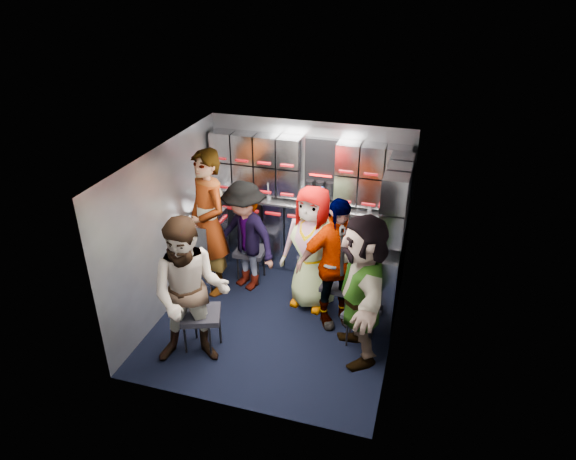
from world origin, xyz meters
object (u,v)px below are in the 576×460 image
(jump_seat_near_left, at_px, (201,317))
(jump_seat_mid_left, at_px, (251,253))
(attendant_arc_c, at_px, (312,248))
(attendant_standing, at_px, (208,223))
(attendant_arc_e, at_px, (361,289))
(jump_seat_near_right, at_px, (361,316))
(attendant_arc_a, at_px, (191,294))
(jump_seat_center, at_px, (315,267))
(attendant_arc_b, at_px, (245,236))
(attendant_arc_d, at_px, (335,264))
(jump_seat_mid_right, at_px, (337,287))

(jump_seat_near_left, distance_m, jump_seat_mid_left, 1.53)
(jump_seat_mid_left, relative_size, attendant_arc_c, 0.29)
(jump_seat_mid_left, relative_size, attendant_standing, 0.24)
(attendant_standing, relative_size, attendant_arc_e, 1.14)
(jump_seat_near_right, xyz_separation_m, attendant_arc_a, (-1.70, -0.79, 0.50))
(jump_seat_center, distance_m, attendant_standing, 1.48)
(jump_seat_near_right, relative_size, attendant_arc_c, 0.28)
(attendant_arc_b, bearing_deg, jump_seat_center, 25.50)
(attendant_arc_e, bearing_deg, jump_seat_near_left, -97.74)
(jump_seat_mid_left, relative_size, jump_seat_center, 0.87)
(jump_seat_near_left, xyz_separation_m, jump_seat_near_right, (1.70, 0.61, -0.07))
(jump_seat_near_right, distance_m, attendant_arc_b, 1.87)
(jump_seat_center, distance_m, attendant_arc_c, 0.41)
(jump_seat_near_right, distance_m, attendant_arc_a, 1.94)
(attendant_arc_e, bearing_deg, attendant_arc_d, -163.77)
(jump_seat_near_left, bearing_deg, attendant_standing, 108.97)
(attendant_arc_c, bearing_deg, jump_seat_center, 102.30)
(jump_seat_mid_right, xyz_separation_m, attendant_arc_b, (-1.29, 0.25, 0.38))
(jump_seat_center, height_order, attendant_standing, attendant_standing)
(jump_seat_near_left, distance_m, attendant_standing, 1.34)
(jump_seat_mid_right, relative_size, attendant_arc_b, 0.28)
(attendant_arc_b, bearing_deg, attendant_arc_d, 4.65)
(attendant_standing, relative_size, attendant_arc_a, 1.13)
(jump_seat_near_left, height_order, jump_seat_mid_right, jump_seat_near_left)
(attendant_standing, height_order, attendant_arc_d, attendant_standing)
(jump_seat_near_left, bearing_deg, jump_seat_near_right, 19.89)
(attendant_arc_c, xyz_separation_m, attendant_arc_e, (0.74, -0.77, 0.05))
(jump_seat_near_right, height_order, attendant_arc_a, attendant_arc_a)
(jump_seat_near_left, xyz_separation_m, jump_seat_center, (0.96, 1.39, 0.00))
(attendant_arc_c, distance_m, attendant_arc_d, 0.46)
(jump_seat_center, xyz_separation_m, attendant_arc_d, (0.36, -0.47, 0.39))
(jump_seat_mid_left, distance_m, attendant_arc_a, 1.77)
(jump_seat_near_right, height_order, attendant_standing, attendant_standing)
(attendant_standing, bearing_deg, jump_seat_near_right, 22.98)
(jump_seat_center, relative_size, attendant_arc_b, 0.35)
(jump_seat_near_left, distance_m, jump_seat_near_right, 1.80)
(jump_seat_near_left, distance_m, attendant_arc_d, 1.65)
(jump_seat_mid_right, relative_size, attendant_standing, 0.22)
(attendant_arc_d, bearing_deg, jump_seat_center, 93.03)
(attendant_arc_a, xyz_separation_m, attendant_arc_d, (1.32, 1.09, -0.04))
(jump_seat_mid_left, distance_m, jump_seat_near_right, 1.91)
(jump_seat_near_left, xyz_separation_m, attendant_standing, (-0.40, 1.16, 0.54))
(jump_seat_near_left, distance_m, attendant_arc_e, 1.80)
(jump_seat_mid_left, bearing_deg, attendant_arc_a, -90.73)
(jump_seat_mid_right, distance_m, jump_seat_near_right, 0.61)
(attendant_standing, bearing_deg, attendant_arc_d, 29.43)
(jump_seat_near_right, xyz_separation_m, attendant_arc_d, (-0.38, 0.30, 0.46))
(jump_seat_mid_right, xyz_separation_m, attendant_arc_c, (-0.36, 0.11, 0.43))
(attendant_arc_e, bearing_deg, attendant_arc_c, -158.44)
(attendant_arc_d, bearing_deg, attendant_arc_b, 127.46)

